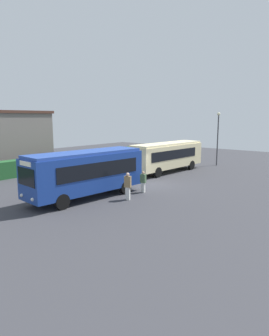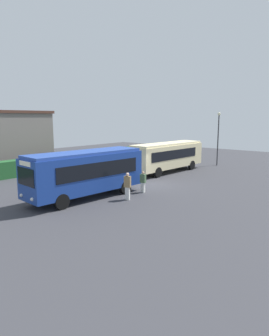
# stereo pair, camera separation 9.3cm
# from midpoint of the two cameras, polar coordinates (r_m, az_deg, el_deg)

# --- Properties ---
(ground_plane) EXTENTS (64.00, 64.00, 0.00)m
(ground_plane) POSITION_cam_midpoint_polar(r_m,az_deg,el_deg) (26.00, 3.30, -3.13)
(ground_plane) COLOR #38383D
(bus_blue) EXTENTS (9.13, 3.18, 3.34)m
(bus_blue) POSITION_cam_midpoint_polar(r_m,az_deg,el_deg) (21.61, -9.23, -0.67)
(bus_blue) COLOR navy
(bus_blue) RESTS_ON ground_plane
(bus_cream) EXTENTS (9.89, 2.88, 3.06)m
(bus_cream) POSITION_cam_midpoint_polar(r_m,az_deg,el_deg) (31.83, 6.09, 2.41)
(bus_cream) COLOR beige
(bus_cream) RESTS_ON ground_plane
(person_left) EXTENTS (0.27, 0.50, 1.75)m
(person_left) POSITION_cam_midpoint_polar(r_m,az_deg,el_deg) (22.59, -17.44, -3.13)
(person_left) COLOR maroon
(person_left) RESTS_ON ground_plane
(person_center) EXTENTS (0.40, 0.51, 1.92)m
(person_center) POSITION_cam_midpoint_polar(r_m,az_deg,el_deg) (21.04, -1.40, -3.30)
(person_center) COLOR silver
(person_center) RESTS_ON ground_plane
(person_right) EXTENTS (0.32, 0.45, 1.64)m
(person_right) POSITION_cam_midpoint_polar(r_m,az_deg,el_deg) (23.12, 1.53, -2.55)
(person_right) COLOR silver
(person_right) RESTS_ON ground_plane
(person_far) EXTENTS (0.34, 0.46, 1.76)m
(person_far) POSITION_cam_midpoint_polar(r_m,az_deg,el_deg) (34.50, 2.37, 1.59)
(person_far) COLOR black
(person_far) RESTS_ON ground_plane
(hedge_row) EXTENTS (44.00, 1.31, 1.61)m
(hedge_row) POSITION_cam_midpoint_polar(r_m,az_deg,el_deg) (34.48, -13.43, 1.12)
(hedge_row) COLOR #22562A
(hedge_row) RESTS_ON ground_plane
(depot_building) EXTENTS (9.54, 7.18, 6.41)m
(depot_building) POSITION_cam_midpoint_polar(r_m,az_deg,el_deg) (37.26, -23.99, 4.90)
(depot_building) COLOR slate
(depot_building) RESTS_ON ground_plane
(traffic_cone) EXTENTS (0.36, 0.36, 0.60)m
(traffic_cone) POSITION_cam_midpoint_polar(r_m,az_deg,el_deg) (28.02, -14.56, -1.88)
(traffic_cone) COLOR orange
(traffic_cone) RESTS_ON ground_plane
(lamppost) EXTENTS (0.36, 0.36, 6.25)m
(lamppost) POSITION_cam_midpoint_polar(r_m,az_deg,el_deg) (37.23, 15.34, 6.35)
(lamppost) COLOR #38383D
(lamppost) RESTS_ON ground_plane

